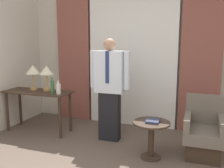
{
  "coord_description": "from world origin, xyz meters",
  "views": [
    {
      "loc": [
        1.2,
        -1.68,
        1.6
      ],
      "look_at": [
        -0.04,
        1.83,
        0.95
      ],
      "focal_mm": 40.0,
      "sensor_mm": 36.0,
      "label": 1
    }
  ],
  "objects_px": {
    "desk": "(38,98)",
    "book": "(153,121)",
    "table_lamp_right": "(46,71)",
    "bottle_near_edge": "(58,89)",
    "side_table": "(151,133)",
    "table_lamp_left": "(33,71)",
    "bottle_by_lamp": "(52,87)",
    "person": "(110,86)",
    "armchair": "(203,134)"
  },
  "relations": [
    {
      "from": "bottle_near_edge",
      "to": "book",
      "type": "height_order",
      "value": "bottle_near_edge"
    },
    {
      "from": "person",
      "to": "table_lamp_left",
      "type": "bearing_deg",
      "value": 178.52
    },
    {
      "from": "desk",
      "to": "table_lamp_left",
      "type": "height_order",
      "value": "table_lamp_left"
    },
    {
      "from": "armchair",
      "to": "person",
      "type": "bearing_deg",
      "value": 175.81
    },
    {
      "from": "table_lamp_right",
      "to": "side_table",
      "type": "distance_m",
      "value": 2.13
    },
    {
      "from": "person",
      "to": "desk",
      "type": "bearing_deg",
      "value": -177.87
    },
    {
      "from": "book",
      "to": "bottle_by_lamp",
      "type": "bearing_deg",
      "value": 170.56
    },
    {
      "from": "armchair",
      "to": "side_table",
      "type": "xyz_separation_m",
      "value": [
        -0.68,
        -0.33,
        0.04
      ]
    },
    {
      "from": "table_lamp_right",
      "to": "armchair",
      "type": "bearing_deg",
      "value": -3.12
    },
    {
      "from": "table_lamp_right",
      "to": "bottle_near_edge",
      "type": "height_order",
      "value": "table_lamp_right"
    },
    {
      "from": "bottle_by_lamp",
      "to": "book",
      "type": "xyz_separation_m",
      "value": [
        1.74,
        -0.29,
        -0.31
      ]
    },
    {
      "from": "person",
      "to": "side_table",
      "type": "height_order",
      "value": "person"
    },
    {
      "from": "book",
      "to": "side_table",
      "type": "bearing_deg",
      "value": -173.94
    },
    {
      "from": "table_lamp_left",
      "to": "person",
      "type": "xyz_separation_m",
      "value": [
        1.47,
        -0.04,
        -0.19
      ]
    },
    {
      "from": "armchair",
      "to": "book",
      "type": "bearing_deg",
      "value": -153.79
    },
    {
      "from": "table_lamp_left",
      "to": "person",
      "type": "distance_m",
      "value": 1.48
    },
    {
      "from": "person",
      "to": "table_lamp_right",
      "type": "bearing_deg",
      "value": 178.16
    },
    {
      "from": "bottle_by_lamp",
      "to": "side_table",
      "type": "relative_size",
      "value": 0.53
    },
    {
      "from": "person",
      "to": "armchair",
      "type": "height_order",
      "value": "person"
    },
    {
      "from": "table_lamp_right",
      "to": "side_table",
      "type": "height_order",
      "value": "table_lamp_right"
    },
    {
      "from": "table_lamp_left",
      "to": "armchair",
      "type": "xyz_separation_m",
      "value": [
        2.91,
        -0.14,
        -0.76
      ]
    },
    {
      "from": "armchair",
      "to": "table_lamp_left",
      "type": "bearing_deg",
      "value": 177.18
    },
    {
      "from": "table_lamp_right",
      "to": "bottle_near_edge",
      "type": "relative_size",
      "value": 1.98
    },
    {
      "from": "bottle_near_edge",
      "to": "desk",
      "type": "bearing_deg",
      "value": 168.33
    },
    {
      "from": "desk",
      "to": "table_lamp_right",
      "type": "relative_size",
      "value": 2.7
    },
    {
      "from": "bottle_near_edge",
      "to": "bottle_by_lamp",
      "type": "bearing_deg",
      "value": 174.85
    },
    {
      "from": "side_table",
      "to": "bottle_near_edge",
      "type": "bearing_deg",
      "value": 170.06
    },
    {
      "from": "desk",
      "to": "armchair",
      "type": "xyz_separation_m",
      "value": [
        2.77,
        -0.06,
        -0.3
      ]
    },
    {
      "from": "bottle_near_edge",
      "to": "armchair",
      "type": "bearing_deg",
      "value": 1.12
    },
    {
      "from": "table_lamp_left",
      "to": "table_lamp_right",
      "type": "height_order",
      "value": "same"
    },
    {
      "from": "person",
      "to": "armchair",
      "type": "relative_size",
      "value": 1.97
    },
    {
      "from": "bottle_near_edge",
      "to": "bottle_by_lamp",
      "type": "relative_size",
      "value": 0.83
    },
    {
      "from": "bottle_by_lamp",
      "to": "armchair",
      "type": "relative_size",
      "value": 0.33
    },
    {
      "from": "bottle_near_edge",
      "to": "person",
      "type": "height_order",
      "value": "person"
    },
    {
      "from": "bottle_near_edge",
      "to": "side_table",
      "type": "height_order",
      "value": "bottle_near_edge"
    },
    {
      "from": "bottle_by_lamp",
      "to": "bottle_near_edge",
      "type": "bearing_deg",
      "value": -5.15
    },
    {
      "from": "person",
      "to": "book",
      "type": "bearing_deg",
      "value": -28.86
    },
    {
      "from": "bottle_by_lamp",
      "to": "person",
      "type": "distance_m",
      "value": 0.98
    },
    {
      "from": "desk",
      "to": "book",
      "type": "relative_size",
      "value": 5.83
    },
    {
      "from": "table_lamp_right",
      "to": "armchair",
      "type": "distance_m",
      "value": 2.74
    },
    {
      "from": "bottle_near_edge",
      "to": "armchair",
      "type": "relative_size",
      "value": 0.27
    },
    {
      "from": "bottle_by_lamp",
      "to": "person",
      "type": "xyz_separation_m",
      "value": [
        0.97,
        0.14,
        0.04
      ]
    },
    {
      "from": "bottle_by_lamp",
      "to": "book",
      "type": "relative_size",
      "value": 1.32
    },
    {
      "from": "table_lamp_left",
      "to": "bottle_by_lamp",
      "type": "height_order",
      "value": "table_lamp_left"
    },
    {
      "from": "bottle_by_lamp",
      "to": "armchair",
      "type": "height_order",
      "value": "bottle_by_lamp"
    },
    {
      "from": "bottle_by_lamp",
      "to": "side_table",
      "type": "bearing_deg",
      "value": -9.6
    },
    {
      "from": "desk",
      "to": "bottle_near_edge",
      "type": "height_order",
      "value": "bottle_near_edge"
    },
    {
      "from": "armchair",
      "to": "bottle_by_lamp",
      "type": "bearing_deg",
      "value": -179.2
    },
    {
      "from": "table_lamp_left",
      "to": "bottle_near_edge",
      "type": "relative_size",
      "value": 1.98
    },
    {
      "from": "desk",
      "to": "bottle_by_lamp",
      "type": "distance_m",
      "value": 0.44
    }
  ]
}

